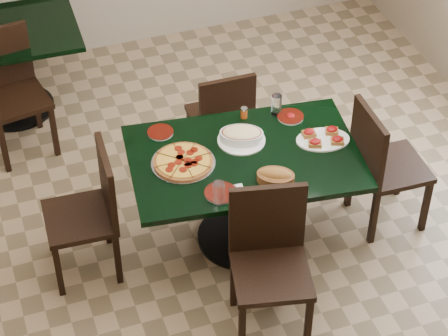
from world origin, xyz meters
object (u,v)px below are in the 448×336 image
object	(u,v)px
bruschetta_platter	(323,138)
chair_left	(92,207)
back_chair_near	(10,84)
main_table	(244,177)
chair_right	(381,161)
pepperoni_pizza	(183,162)
chair_far	(223,116)
lasagna_casserole	(241,135)
bread_basket	(276,176)
back_table	(5,55)
chair_near	(269,253)

from	to	relation	value
bruschetta_platter	chair_left	bearing A→B (deg)	-173.25
bruschetta_platter	back_chair_near	bearing A→B (deg)	149.63
main_table	chair_right	world-z (taller)	chair_right
main_table	pepperoni_pizza	xyz separation A→B (m)	(-0.40, 0.05, 0.20)
back_chair_near	chair_right	bearing A→B (deg)	-47.66
chair_right	pepperoni_pizza	size ratio (longest dim) A/B	2.36
chair_far	pepperoni_pizza	bearing A→B (deg)	54.59
chair_left	lasagna_casserole	world-z (taller)	chair_left
lasagna_casserole	bread_basket	xyz separation A→B (m)	(0.06, -0.45, -0.01)
chair_far	chair_left	world-z (taller)	chair_left
pepperoni_pizza	main_table	bearing A→B (deg)	-7.58
back_table	lasagna_casserole	distance (m)	2.30
chair_left	bread_basket	xyz separation A→B (m)	(1.10, -0.39, 0.26)
bruschetta_platter	back_table	bearing A→B (deg)	142.15
chair_near	chair_left	distance (m)	1.20
back_chair_near	pepperoni_pizza	distance (m)	1.79
back_table	bruschetta_platter	size ratio (longest dim) A/B	3.04
pepperoni_pizza	lasagna_casserole	world-z (taller)	lasagna_casserole
chair_near	pepperoni_pizza	bearing A→B (deg)	124.70
main_table	chair_left	xyz separation A→B (m)	(-1.00, 0.09, -0.03)
chair_left	lasagna_casserole	xyz separation A→B (m)	(1.04, 0.06, 0.26)
chair_left	lasagna_casserole	size ratio (longest dim) A/B	2.86
chair_near	chair_left	xyz separation A→B (m)	(-0.91, 0.78, -0.02)
back_chair_near	pepperoni_pizza	size ratio (longest dim) A/B	2.38
chair_right	pepperoni_pizza	bearing A→B (deg)	83.63
pepperoni_pizza	bread_basket	bearing A→B (deg)	-35.58
back_table	pepperoni_pizza	distance (m)	2.18
chair_left	chair_far	bearing A→B (deg)	124.04
chair_far	chair_left	size ratio (longest dim) A/B	0.93
chair_far	bread_basket	size ratio (longest dim) A/B	3.10
chair_right	pepperoni_pizza	xyz separation A→B (m)	(-1.33, 0.19, 0.22)
chair_far	chair_near	size ratio (longest dim) A/B	0.90
chair_left	chair_right	bearing A→B (deg)	86.60
chair_right	chair_left	xyz separation A→B (m)	(-1.94, 0.23, -0.01)
chair_near	chair_right	size ratio (longest dim) A/B	1.02
back_table	back_chair_near	bearing A→B (deg)	-91.79
chair_far	chair_left	xyz separation A→B (m)	(-1.12, -0.67, 0.04)
chair_near	chair_right	world-z (taller)	chair_near
back_table	chair_near	distance (m)	2.96
back_table	lasagna_casserole	bearing A→B (deg)	-53.65
chair_near	lasagna_casserole	xyz separation A→B (m)	(0.13, 0.84, 0.24)
chair_far	chair_right	distance (m)	1.21
lasagna_casserole	bruschetta_platter	size ratio (longest dim) A/B	0.84
chair_near	main_table	bearing A→B (deg)	94.75
chair_right	lasagna_casserole	size ratio (longest dim) A/B	2.92
lasagna_casserole	bruschetta_platter	world-z (taller)	lasagna_casserole
lasagna_casserole	bread_basket	distance (m)	0.45
pepperoni_pizza	back_table	bearing A→B (deg)	113.40
back_table	back_chair_near	world-z (taller)	back_chair_near
back_table	bread_basket	distance (m)	2.71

